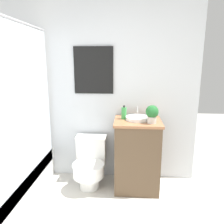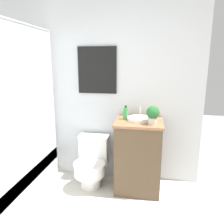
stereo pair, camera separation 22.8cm
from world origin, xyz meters
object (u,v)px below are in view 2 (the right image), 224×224
at_px(sink, 139,119).
at_px(potted_plant, 153,114).
at_px(toilet, 92,162).
at_px(soap_bottle, 126,113).

height_order(sink, potted_plant, potted_plant).
height_order(toilet, potted_plant, potted_plant).
relative_size(sink, potted_plant, 1.58).
distance_m(soap_bottle, potted_plant, 0.37).
distance_m(toilet, sink, 0.86).
bearing_deg(sink, potted_plant, -40.20).
relative_size(toilet, potted_plant, 3.01).
xyz_separation_m(toilet, soap_bottle, (0.43, 0.05, 0.66)).
bearing_deg(potted_plant, toilet, 171.68).
bearing_deg(sink, soap_bottle, 170.48).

